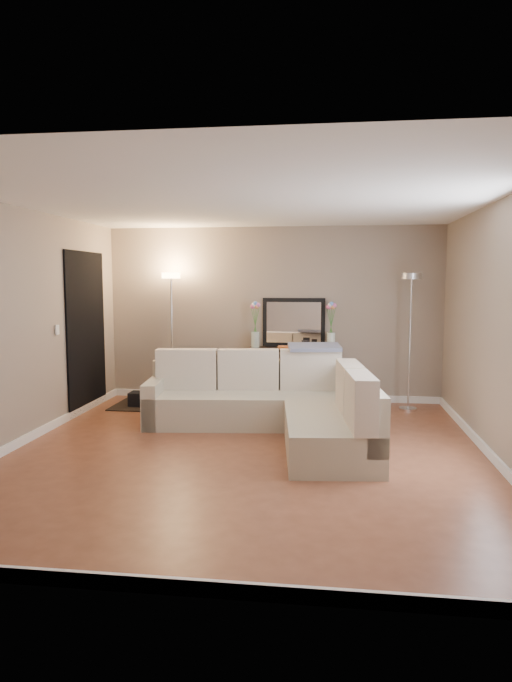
# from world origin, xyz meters

# --- Properties ---
(floor) EXTENTS (5.00, 5.50, 0.01)m
(floor) POSITION_xyz_m (0.00, 0.00, -0.01)
(floor) COLOR brown
(floor) RESTS_ON ground
(ceiling) EXTENTS (5.00, 5.50, 0.01)m
(ceiling) POSITION_xyz_m (0.00, 0.00, 2.60)
(ceiling) COLOR white
(ceiling) RESTS_ON ground
(wall_back) EXTENTS (5.00, 0.02, 2.60)m
(wall_back) POSITION_xyz_m (0.00, 2.76, 1.30)
(wall_back) COLOR gray
(wall_back) RESTS_ON ground
(wall_front) EXTENTS (5.00, 0.02, 2.60)m
(wall_front) POSITION_xyz_m (0.00, -2.76, 1.30)
(wall_front) COLOR gray
(wall_front) RESTS_ON ground
(wall_left) EXTENTS (0.02, 5.50, 2.60)m
(wall_left) POSITION_xyz_m (-2.51, 0.00, 1.30)
(wall_left) COLOR gray
(wall_left) RESTS_ON ground
(wall_right) EXTENTS (0.02, 5.50, 2.60)m
(wall_right) POSITION_xyz_m (2.51, 0.00, 1.30)
(wall_right) COLOR gray
(wall_right) RESTS_ON ground
(baseboard_back) EXTENTS (5.00, 0.03, 0.10)m
(baseboard_back) POSITION_xyz_m (0.00, 2.73, 0.05)
(baseboard_back) COLOR white
(baseboard_back) RESTS_ON ground
(baseboard_front) EXTENTS (5.00, 0.03, 0.10)m
(baseboard_front) POSITION_xyz_m (0.00, -2.73, 0.05)
(baseboard_front) COLOR white
(baseboard_front) RESTS_ON ground
(baseboard_left) EXTENTS (0.03, 5.50, 0.10)m
(baseboard_left) POSITION_xyz_m (-2.48, 0.00, 0.05)
(baseboard_left) COLOR white
(baseboard_left) RESTS_ON ground
(baseboard_right) EXTENTS (0.03, 5.50, 0.10)m
(baseboard_right) POSITION_xyz_m (2.48, 0.00, 0.05)
(baseboard_right) COLOR white
(baseboard_right) RESTS_ON ground
(doorway) EXTENTS (0.02, 1.20, 2.20)m
(doorway) POSITION_xyz_m (-2.48, 1.70, 1.10)
(doorway) COLOR black
(doorway) RESTS_ON ground
(switch_plate) EXTENTS (0.02, 0.08, 0.12)m
(switch_plate) POSITION_xyz_m (-2.48, 0.85, 1.20)
(switch_plate) COLOR white
(switch_plate) RESTS_ON ground
(sectional_sofa) EXTENTS (2.86, 2.58, 0.92)m
(sectional_sofa) POSITION_xyz_m (0.27, 0.87, 0.34)
(sectional_sofa) COLOR #BEB59A
(sectional_sofa) RESTS_ON floor
(throw_blanket) EXTENTS (0.71, 0.48, 0.09)m
(throw_blanket) POSITION_xyz_m (0.66, 1.56, 0.95)
(throw_blanket) COLOR slate
(throw_blanket) RESTS_ON sectional_sofa
(console_table) EXTENTS (1.32, 0.37, 0.81)m
(console_table) POSITION_xyz_m (0.24, 2.56, 0.46)
(console_table) COLOR black
(console_table) RESTS_ON floor
(leaning_mirror) EXTENTS (0.93, 0.06, 0.73)m
(leaning_mirror) POSITION_xyz_m (0.32, 2.73, 1.18)
(leaning_mirror) COLOR black
(leaning_mirror) RESTS_ON console_table
(table_decor) EXTENTS (0.56, 0.12, 0.13)m
(table_decor) POSITION_xyz_m (0.31, 2.52, 0.84)
(table_decor) COLOR orange
(table_decor) RESTS_ON console_table
(flower_vase_left) EXTENTS (0.15, 0.12, 0.69)m
(flower_vase_left) POSITION_xyz_m (-0.24, 2.57, 1.10)
(flower_vase_left) COLOR silver
(flower_vase_left) RESTS_ON console_table
(flower_vase_right) EXTENTS (0.15, 0.12, 0.69)m
(flower_vase_right) POSITION_xyz_m (0.88, 2.55, 1.10)
(flower_vase_right) COLOR silver
(flower_vase_right) RESTS_ON console_table
(floor_lamp_lit) EXTENTS (0.27, 0.27, 1.92)m
(floor_lamp_lit) POSITION_xyz_m (-1.49, 2.49, 1.36)
(floor_lamp_lit) COLOR silver
(floor_lamp_lit) RESTS_ON floor
(floor_lamp_unlit) EXTENTS (0.34, 0.34, 1.90)m
(floor_lamp_unlit) POSITION_xyz_m (1.96, 2.26, 1.35)
(floor_lamp_unlit) COLOR silver
(floor_lamp_unlit) RESTS_ON floor
(charcoal_rug) EXTENTS (1.26, 0.95, 0.02)m
(charcoal_rug) POSITION_xyz_m (-1.60, 2.12, 0.01)
(charcoal_rug) COLOR black
(charcoal_rug) RESTS_ON floor
(black_bag) EXTENTS (0.36, 0.25, 0.23)m
(black_bag) POSITION_xyz_m (-1.81, 2.02, 0.09)
(black_bag) COLOR black
(black_bag) RESTS_ON charcoal_rug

